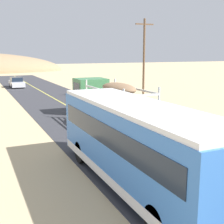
{
  "coord_description": "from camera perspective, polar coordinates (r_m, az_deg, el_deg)",
  "views": [
    {
      "loc": [
        -7.97,
        -9.27,
        5.11
      ],
      "look_at": [
        0.0,
        8.22,
        1.29
      ],
      "focal_mm": 48.71,
      "sensor_mm": 36.0,
      "label": 1
    }
  ],
  "objects": [
    {
      "name": "livestock_truck",
      "position": [
        23.69,
        -2.17,
        3.18
      ],
      "size": [
        2.53,
        9.7,
        3.02
      ],
      "color": "#3F7F4C",
      "rests_on": "road_surface"
    },
    {
      "name": "ground_plane",
      "position": [
        13.25,
        15.24,
        -11.85
      ],
      "size": [
        240.0,
        240.0,
        0.0
      ],
      "primitive_type": "plane",
      "color": "#CCB284"
    },
    {
      "name": "road_centre_line",
      "position": [
        13.24,
        15.25,
        -11.77
      ],
      "size": [
        0.16,
        117.6,
        0.0
      ],
      "primitive_type": "cube",
      "color": "#D8CC4C",
      "rests_on": "road_surface"
    },
    {
      "name": "bus",
      "position": [
        11.53,
        4.49,
        -5.73
      ],
      "size": [
        2.54,
        10.0,
        3.21
      ],
      "color": "#3872C6",
      "rests_on": "road_surface"
    },
    {
      "name": "car_far",
      "position": [
        46.63,
        -17.46,
        5.29
      ],
      "size": [
        1.8,
        4.4,
        1.46
      ],
      "color": "silver",
      "rests_on": "road_surface"
    },
    {
      "name": "power_pole_mid",
      "position": [
        34.48,
        6.02,
        10.38
      ],
      "size": [
        2.2,
        0.24,
        8.66
      ],
      "color": "brown",
      "rests_on": "ground"
    },
    {
      "name": "road_surface",
      "position": [
        13.24,
        15.24,
        -11.81
      ],
      "size": [
        8.0,
        120.0,
        0.02
      ],
      "primitive_type": "cube",
      "color": "#38383D",
      "rests_on": "ground"
    }
  ]
}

